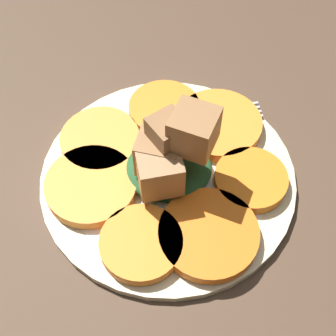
# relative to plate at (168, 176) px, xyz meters

# --- Properties ---
(table_slab) EXTENTS (1.20, 1.20, 0.02)m
(table_slab) POSITION_rel_plate_xyz_m (0.00, 0.00, -0.02)
(table_slab) COLOR #4C3828
(table_slab) RESTS_ON ground
(plate) EXTENTS (0.27, 0.27, 0.01)m
(plate) POSITION_rel_plate_xyz_m (0.00, 0.00, 0.00)
(plate) COLOR beige
(plate) RESTS_ON table_slab
(carrot_slice_0) EXTENTS (0.10, 0.10, 0.01)m
(carrot_slice_0) POSITION_rel_plate_xyz_m (-0.06, -0.06, 0.01)
(carrot_slice_0) COLOR orange
(carrot_slice_0) RESTS_ON plate
(carrot_slice_1) EXTENTS (0.08, 0.08, 0.01)m
(carrot_slice_1) POSITION_rel_plate_xyz_m (0.00, -0.08, 0.01)
(carrot_slice_1) COLOR orange
(carrot_slice_1) RESTS_ON plate
(carrot_slice_2) EXTENTS (0.09, 0.09, 0.01)m
(carrot_slice_2) POSITION_rel_plate_xyz_m (0.07, -0.04, 0.01)
(carrot_slice_2) COLOR orange
(carrot_slice_2) RESTS_ON plate
(carrot_slice_3) EXTENTS (0.10, 0.10, 0.01)m
(carrot_slice_3) POSITION_rel_plate_xyz_m (0.08, 0.02, 0.01)
(carrot_slice_3) COLOR orange
(carrot_slice_3) RESTS_ON plate
(carrot_slice_4) EXTENTS (0.08, 0.08, 0.01)m
(carrot_slice_4) POSITION_rel_plate_xyz_m (0.03, 0.08, 0.01)
(carrot_slice_4) COLOR orange
(carrot_slice_4) RESTS_ON plate
(carrot_slice_5) EXTENTS (0.10, 0.10, 0.01)m
(carrot_slice_5) POSITION_rel_plate_xyz_m (-0.04, 0.08, 0.01)
(carrot_slice_5) COLOR orange
(carrot_slice_5) RESTS_ON plate
(carrot_slice_6) EXTENTS (0.08, 0.08, 0.01)m
(carrot_slice_6) POSITION_rel_plate_xyz_m (-0.09, 0.02, 0.01)
(carrot_slice_6) COLOR orange
(carrot_slice_6) RESTS_ON plate
(center_pile) EXTENTS (0.10, 0.09, 0.10)m
(center_pile) POSITION_rel_plate_xyz_m (-0.00, 0.01, 0.04)
(center_pile) COLOR #235128
(center_pile) RESTS_ON plate
(fork) EXTENTS (0.20, 0.04, 0.00)m
(fork) POSITION_rel_plate_xyz_m (-0.02, -0.07, 0.01)
(fork) COLOR #B2B2B7
(fork) RESTS_ON plate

